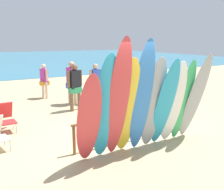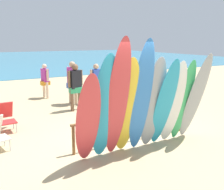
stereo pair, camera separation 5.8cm
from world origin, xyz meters
name	(u,v)px [view 1 (the left image)]	position (x,y,z in m)	size (l,w,h in m)	color
ground	(26,75)	(0.00, 14.00, 0.00)	(60.00, 60.00, 0.00)	tan
ocean_water	(1,59)	(0.00, 31.95, 0.01)	(60.00, 40.00, 0.02)	teal
surfboard_rack	(133,120)	(0.00, 0.00, 0.57)	(3.27, 0.07, 0.72)	brown
surfboard_red_0	(89,120)	(-1.47, -0.62, 0.98)	(0.50, 0.08, 2.04)	#D13D42
surfboard_teal_1	(105,108)	(-1.08, -0.57, 1.15)	(0.56, 0.07, 2.36)	#289EC6
surfboard_red_2	(118,100)	(-0.81, -0.64, 1.31)	(0.48, 0.06, 2.70)	#D13D42
surfboard_yellow_3	(127,107)	(-0.53, -0.54, 1.11)	(0.56, 0.07, 2.26)	yellow
surfboard_blue_4	(142,98)	(-0.20, -0.62, 1.29)	(0.49, 0.08, 2.63)	#337AD1
surfboard_grey_5	(154,104)	(0.17, -0.58, 1.10)	(0.56, 0.08, 2.24)	#999EA3
surfboard_teal_6	(165,104)	(0.45, -0.65, 1.08)	(0.51, 0.06, 2.25)	#289EC6
surfboard_white_7	(173,103)	(0.76, -0.59, 1.05)	(0.55, 0.08, 2.15)	white
surfboard_green_8	(183,101)	(1.10, -0.58, 1.05)	(0.47, 0.07, 2.15)	#38B266
surfboard_grey_9	(195,97)	(1.42, -0.65, 1.13)	(0.51, 0.07, 2.35)	#999EA3
beachgoer_photographing	(75,84)	(-0.22, 3.45, 0.98)	(0.62, 0.34, 1.70)	brown
beachgoer_midbeach	(44,79)	(-0.69, 5.98, 0.87)	(0.39, 0.56, 1.51)	beige
beachgoer_near_rack	(96,81)	(0.88, 4.04, 0.93)	(0.59, 0.32, 1.61)	tan
beachgoer_strolling	(122,73)	(2.77, 5.15, 0.99)	(0.58, 0.41, 1.71)	tan
beachgoer_by_water	(72,80)	(0.00, 4.36, 0.99)	(0.45, 0.62, 1.71)	tan
beach_chair_red	(5,116)	(-2.74, 2.40, 0.43)	(0.55, 0.74, 0.81)	#B7B7BC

